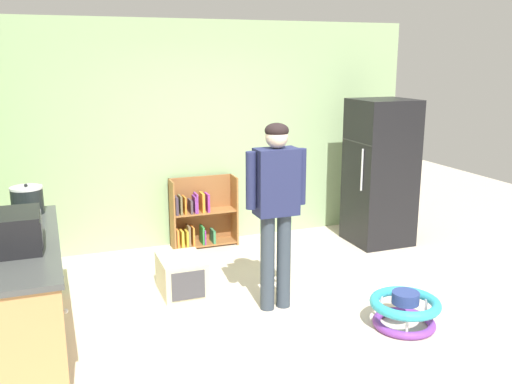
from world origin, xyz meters
The scene contains 13 objects.
ground_plane centered at (0.00, 0.00, 0.00)m, with size 12.00×12.00×0.00m, color beige.
back_wall centered at (0.00, 2.33, 1.35)m, with size 5.20×0.06×2.70m, color #97B780.
kitchen_counter centered at (-2.20, 0.22, 0.45)m, with size 0.65×2.02×0.90m.
refrigerator centered at (1.89, 1.50, 0.89)m, with size 0.73×0.68×1.78m.
bookshelf centered at (-0.24, 2.14, 0.37)m, with size 0.80×0.28×0.85m.
standing_person centered at (-0.04, 0.19, 1.04)m, with size 0.57×0.22×1.72m.
baby_walker centered at (0.85, -0.56, 0.16)m, with size 0.60×0.60×0.32m.
pet_carrier centered at (-0.77, 0.83, 0.18)m, with size 0.42×0.55×0.36m.
microwave centered at (-2.18, 0.00, 1.04)m, with size 0.37×0.48×0.28m.
crock_pot centered at (-2.11, 1.00, 1.02)m, with size 0.28×0.28×0.28m.
orange_cup centered at (-2.15, 0.33, 0.95)m, with size 0.08×0.08×0.10m, color orange.
red_cup centered at (-2.10, 0.54, 0.95)m, with size 0.08×0.08×0.10m, color red.
teal_cup centered at (-2.07, 0.65, 0.95)m, with size 0.08×0.08×0.10m, color teal.
Camera 1 is at (-1.91, -4.25, 2.28)m, focal length 39.24 mm.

